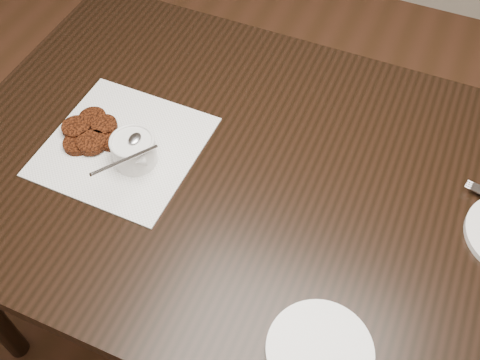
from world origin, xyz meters
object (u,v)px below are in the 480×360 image
sauce_ramekin (132,140)px  napkin (123,146)px  table (265,262)px  plate_empty (320,351)px

sauce_ramekin → napkin: bearing=152.4°
table → plate_empty: size_ratio=7.68×
sauce_ramekin → plate_empty: 0.58m
table → plate_empty: (0.22, -0.33, 0.38)m
napkin → sauce_ramekin: (0.05, -0.03, 0.07)m
table → napkin: bearing=-172.3°
table → plate_empty: bearing=-55.8°
napkin → sauce_ramekin: size_ratio=2.50×
napkin → table: bearing=7.7°
table → plate_empty: 0.55m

